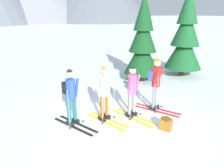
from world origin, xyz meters
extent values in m
plane|color=white|center=(0.00, 0.00, 0.00)|extent=(400.00, 400.00, 0.00)
cube|color=black|center=(-1.15, 0.18, 0.01)|extent=(0.81, 1.54, 0.02)
cube|color=black|center=(-1.35, 0.09, 0.01)|extent=(0.81, 1.54, 0.02)
cube|color=black|center=(-1.19, 0.27, 0.08)|extent=(0.21, 0.28, 0.12)
cylinder|color=#1E6B7A|center=(-1.19, 0.27, 0.54)|extent=(0.11, 0.11, 0.84)
cube|color=black|center=(-1.39, 0.18, 0.08)|extent=(0.21, 0.28, 0.12)
cylinder|color=#1E6B7A|center=(-1.39, 0.18, 0.54)|extent=(0.11, 0.11, 0.84)
cylinder|color=blue|center=(-1.29, 0.23, 1.16)|extent=(0.28, 0.28, 0.63)
sphere|color=tan|center=(-1.29, 0.23, 1.62)|extent=(0.23, 0.23, 0.23)
sphere|color=black|center=(-1.29, 0.23, 1.69)|extent=(0.17, 0.17, 0.17)
cylinder|color=blue|center=(-1.11, 0.25, 1.18)|extent=(0.16, 0.22, 0.60)
cylinder|color=blue|center=(-1.43, 0.09, 1.18)|extent=(0.16, 0.22, 0.60)
cylinder|color=#A5A5AD|center=(-0.97, 0.18, 0.63)|extent=(0.02, 0.02, 1.26)
cylinder|color=black|center=(-0.97, 0.18, 0.06)|extent=(0.07, 0.07, 0.01)
cylinder|color=#A5A5AD|center=(-1.46, -0.05, 0.63)|extent=(0.02, 0.02, 1.26)
cylinder|color=black|center=(-1.46, -0.05, 0.06)|extent=(0.07, 0.07, 0.01)
cube|color=black|center=(-1.37, 0.38, 1.19)|extent=(0.30, 0.26, 0.36)
cube|color=yellow|center=(-0.15, 0.01, 0.01)|extent=(0.69, 1.50, 0.02)
cube|color=yellow|center=(-0.35, -0.07, 0.01)|extent=(0.69, 1.50, 0.02)
cube|color=black|center=(-0.19, 0.10, 0.08)|extent=(0.20, 0.28, 0.12)
cylinder|color=#B76019|center=(-0.19, 0.10, 0.54)|extent=(0.11, 0.11, 0.85)
cube|color=black|center=(-0.39, 0.02, 0.08)|extent=(0.20, 0.28, 0.12)
cylinder|color=#B76019|center=(-0.39, 0.02, 0.54)|extent=(0.11, 0.11, 0.85)
cylinder|color=white|center=(-0.29, 0.06, 1.16)|extent=(0.28, 0.28, 0.64)
sphere|color=tan|center=(-0.29, 0.06, 1.63)|extent=(0.23, 0.23, 0.23)
sphere|color=#B76019|center=(-0.29, 0.06, 1.70)|extent=(0.17, 0.17, 0.17)
cylinder|color=white|center=(-0.10, 0.08, 1.18)|extent=(0.15, 0.22, 0.60)
cylinder|color=white|center=(-0.43, -0.06, 1.18)|extent=(0.15, 0.22, 0.60)
cylinder|color=#A5A5AD|center=(0.03, 0.00, 0.64)|extent=(0.02, 0.02, 1.27)
cylinder|color=black|center=(0.03, 0.00, 0.06)|extent=(0.07, 0.07, 0.01)
cylinder|color=#A5A5AD|center=(-0.47, -0.21, 0.64)|extent=(0.02, 0.02, 1.27)
cylinder|color=black|center=(-0.47, -0.21, 0.06)|extent=(0.07, 0.07, 0.01)
cube|color=yellow|center=(0.76, -0.17, 0.01)|extent=(0.63, 1.64, 0.02)
cube|color=yellow|center=(0.55, -0.24, 0.01)|extent=(0.63, 1.64, 0.02)
cube|color=black|center=(0.72, -0.07, 0.08)|extent=(0.19, 0.28, 0.12)
cylinder|color=gray|center=(0.72, -0.07, 0.53)|extent=(0.11, 0.11, 0.82)
cube|color=black|center=(0.51, -0.14, 0.08)|extent=(0.19, 0.28, 0.12)
cylinder|color=gray|center=(0.51, -0.14, 0.53)|extent=(0.11, 0.11, 0.82)
cylinder|color=#E55193|center=(0.62, -0.11, 1.13)|extent=(0.28, 0.28, 0.62)
sphere|color=tan|center=(0.62, -0.11, 1.59)|extent=(0.22, 0.22, 0.22)
sphere|color=black|center=(0.62, -0.11, 1.65)|extent=(0.17, 0.17, 0.17)
cylinder|color=#E55193|center=(0.81, -0.11, 1.15)|extent=(0.14, 0.21, 0.59)
cylinder|color=#E55193|center=(0.47, -0.22, 1.15)|extent=(0.14, 0.21, 0.59)
cylinder|color=#A5A5AD|center=(0.93, -0.19, 0.62)|extent=(0.02, 0.02, 1.24)
cylinder|color=black|center=(0.93, -0.19, 0.06)|extent=(0.07, 0.07, 0.01)
cylinder|color=#A5A5AD|center=(0.42, -0.36, 0.62)|extent=(0.02, 0.02, 1.24)
cylinder|color=black|center=(0.42, -0.36, 0.06)|extent=(0.07, 0.07, 0.01)
cube|color=red|center=(1.78, -0.04, 0.01)|extent=(0.94, 1.50, 0.02)
cube|color=red|center=(1.59, -0.15, 0.01)|extent=(0.94, 1.50, 0.02)
cube|color=black|center=(1.72, 0.05, 0.08)|extent=(0.23, 0.28, 0.12)
cylinder|color=gray|center=(1.72, 0.05, 0.56)|extent=(0.11, 0.11, 0.88)
cube|color=black|center=(1.54, -0.07, 0.08)|extent=(0.23, 0.28, 0.12)
cylinder|color=gray|center=(1.54, -0.07, 0.56)|extent=(0.11, 0.11, 0.88)
cylinder|color=red|center=(1.63, -0.01, 1.22)|extent=(0.28, 0.28, 0.66)
sphere|color=tan|center=(1.63, -0.01, 1.70)|extent=(0.24, 0.24, 0.24)
sphere|color=#B76019|center=(1.63, -0.01, 1.78)|extent=(0.18, 0.18, 0.18)
cylinder|color=red|center=(1.82, 0.03, 1.23)|extent=(0.18, 0.22, 0.63)
cylinder|color=red|center=(1.51, -0.15, 1.23)|extent=(0.18, 0.22, 0.63)
cylinder|color=#A5A5AD|center=(1.95, -0.03, 0.66)|extent=(0.02, 0.02, 1.33)
cylinder|color=black|center=(1.95, -0.03, 0.06)|extent=(0.07, 0.07, 0.01)
cylinder|color=#A5A5AD|center=(1.49, -0.30, 0.66)|extent=(0.02, 0.02, 1.33)
cylinder|color=black|center=(1.49, -0.30, 0.06)|extent=(0.07, 0.07, 0.01)
cube|color=#384C99|center=(1.54, 0.14, 1.25)|extent=(0.31, 0.27, 0.36)
cylinder|color=#51381E|center=(5.63, 2.88, 0.45)|extent=(0.28, 0.28, 0.90)
cone|color=#195628|center=(5.63, 2.88, 1.41)|extent=(1.93, 1.93, 1.91)
cone|color=#195628|center=(5.63, 2.88, 2.61)|extent=(1.48, 1.48, 1.91)
cone|color=#195628|center=(5.63, 2.88, 3.72)|extent=(1.06, 1.06, 1.91)
cylinder|color=#51381E|center=(3.10, 3.06, 0.41)|extent=(0.26, 0.26, 0.82)
cone|color=#14471E|center=(3.10, 3.06, 1.28)|extent=(1.75, 1.75, 1.73)
cone|color=#14471E|center=(3.10, 3.06, 2.37)|extent=(1.34, 1.34, 1.73)
cone|color=#14471E|center=(3.10, 3.06, 3.37)|extent=(0.96, 0.96, 1.73)
cube|color=#99661E|center=(1.11, -1.28, 0.17)|extent=(0.37, 0.40, 0.34)
cube|color=brown|center=(1.11, -1.28, 0.36)|extent=(0.22, 0.28, 0.04)
camera|label=1|loc=(-2.75, -5.54, 3.31)|focal=33.81mm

